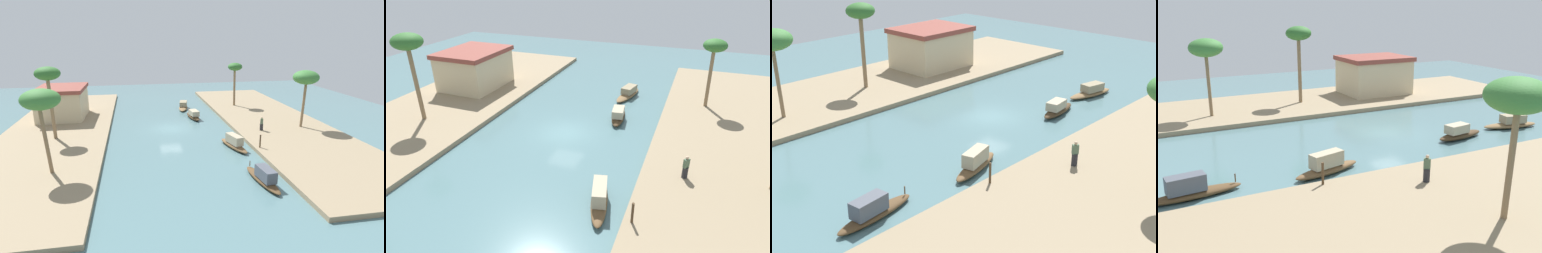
% 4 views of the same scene
% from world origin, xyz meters
% --- Properties ---
extents(river_water, '(66.84, 66.84, 0.00)m').
position_xyz_m(river_water, '(0.00, 0.00, 0.00)').
color(river_water, slate).
rests_on(river_water, ground).
extents(riverbank_left, '(41.77, 11.18, 0.38)m').
position_xyz_m(riverbank_left, '(0.00, -12.53, 0.19)').
color(riverbank_left, '#937F60').
rests_on(riverbank_left, ground).
extents(riverbank_right, '(41.77, 11.18, 0.38)m').
position_xyz_m(riverbank_right, '(0.00, 12.53, 0.19)').
color(riverbank_right, '#937F60').
rests_on(riverbank_right, ground).
extents(sampan_foreground, '(4.28, 1.61, 1.15)m').
position_xyz_m(sampan_foreground, '(3.93, -3.43, 0.44)').
color(sampan_foreground, '#47331E').
rests_on(sampan_foreground, river_water).
extents(sampan_midstream, '(4.83, 2.10, 1.07)m').
position_xyz_m(sampan_midstream, '(9.68, -3.00, 0.40)').
color(sampan_midstream, brown).
rests_on(sampan_midstream, river_water).
extents(sampan_near_left_bank, '(4.60, 2.03, 1.34)m').
position_xyz_m(sampan_near_left_bank, '(-7.64, -5.28, 0.51)').
color(sampan_near_left_bank, brown).
rests_on(sampan_near_left_bank, river_water).
extents(sampan_upstream_small, '(5.00, 1.47, 1.31)m').
position_xyz_m(sampan_upstream_small, '(-15.25, -5.17, 0.49)').
color(sampan_upstream_small, brown).
rests_on(sampan_upstream_small, river_water).
extents(person_on_near_bank, '(0.50, 0.50, 1.54)m').
position_xyz_m(person_on_near_bank, '(-3.73, -9.65, 1.02)').
color(person_on_near_bank, '#232328').
rests_on(person_on_near_bank, riverbank_left).
extents(mooring_post, '(0.14, 0.14, 1.24)m').
position_xyz_m(mooring_post, '(-8.87, -7.42, 1.00)').
color(mooring_post, '#4C3823').
rests_on(mooring_post, riverbank_left).
extents(palm_tree_left_near, '(2.83, 2.83, 6.43)m').
position_xyz_m(palm_tree_left_near, '(-3.17, -14.73, 5.93)').
color(palm_tree_left_near, '#7F6647').
rests_on(palm_tree_left_near, riverbank_left).
extents(palm_tree_right_tall, '(2.42, 2.42, 7.27)m').
position_xyz_m(palm_tree_right_tall, '(-2.55, 12.15, 6.68)').
color(palm_tree_right_tall, '#7F6647').
rests_on(palm_tree_right_tall, riverbank_right).
extents(palm_tree_right_short, '(2.81, 2.81, 6.55)m').
position_xyz_m(palm_tree_right_short, '(-11.29, 10.70, 6.04)').
color(palm_tree_right_short, '#7F6647').
rests_on(palm_tree_right_short, riverbank_right).
extents(riverside_building, '(6.99, 5.70, 3.91)m').
position_xyz_m(riverside_building, '(6.16, 12.91, 2.36)').
color(riverside_building, beige).
rests_on(riverside_building, riverbank_right).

